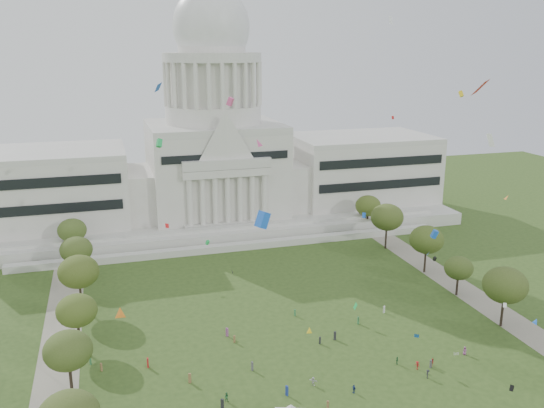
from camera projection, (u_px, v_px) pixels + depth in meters
ground at (347, 407)px, 97.85m from camera, size 400.00×400.00×0.00m
capitol at (215, 158)px, 196.99m from camera, size 160.00×64.50×91.30m
path_left at (59, 360)px, 112.37m from camera, size 8.00×160.00×0.04m
path_right at (480, 300)px, 138.80m from camera, size 8.00×160.00×0.04m
row_tree_l_2 at (68, 351)px, 99.21m from camera, size 8.42×8.42×11.97m
row_tree_r_2 at (505, 285)px, 123.59m from camera, size 9.55×9.55×13.58m
row_tree_l_3 at (77, 311)px, 114.91m from camera, size 8.12×8.12×11.55m
row_tree_r_3 at (459, 268)px, 140.09m from camera, size 7.01×7.01×9.98m
row_tree_l_4 at (79, 272)px, 131.70m from camera, size 9.29×9.29×13.21m
row_tree_r_4 at (427, 240)px, 153.99m from camera, size 9.19×9.19×13.06m
row_tree_l_5 at (76, 250)px, 148.83m from camera, size 8.33×8.33×11.85m
row_tree_r_5 at (387, 217)px, 172.10m from camera, size 9.82×9.82×13.96m
row_tree_l_6 at (72, 230)px, 165.18m from camera, size 8.19×8.19×11.64m
row_tree_r_6 at (368, 206)px, 189.74m from camera, size 8.42×8.42×11.97m
person_0 at (465, 351)px, 114.19m from camera, size 0.97×0.79×1.70m
person_2 at (433, 362)px, 110.01m from camera, size 0.94×0.84×1.64m
person_3 at (417, 365)px, 108.95m from camera, size 1.00×1.23×1.70m
person_4 at (354, 389)px, 101.55m from camera, size 0.87×1.07×1.61m
person_5 at (313, 381)px, 103.77m from camera, size 1.58×1.49×1.68m
person_8 at (226, 397)px, 99.18m from camera, size 0.97×0.85×1.69m
person_9 at (428, 374)px, 106.02m from camera, size 1.09×1.25×1.73m
person_10 at (397, 360)px, 110.75m from camera, size 0.84×1.05×1.58m
distant_crowd at (244, 372)px, 106.81m from camera, size 65.07×41.60×1.95m
kite_swarm at (350, 238)px, 98.62m from camera, size 85.52×105.80×60.64m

